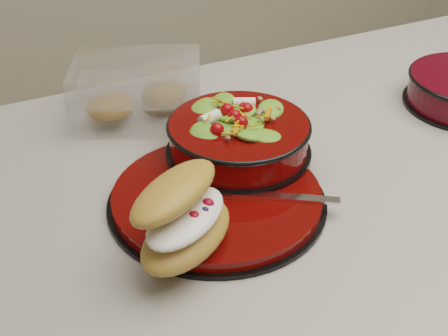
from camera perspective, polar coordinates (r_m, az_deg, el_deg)
name	(u,v)px	position (r m, az deg, el deg)	size (l,w,h in m)	color
island_counter	(354,333)	(1.28, 11.80, -14.54)	(1.24, 0.74, 0.90)	silver
dinner_plate	(218,198)	(0.82, -0.57, -2.77)	(0.29, 0.29, 0.02)	black
salad_bowl	(239,133)	(0.88, 1.35, 3.23)	(0.21, 0.21, 0.09)	black
croissant	(184,216)	(0.71, -3.69, -4.43)	(0.16, 0.16, 0.09)	#B28236
fork	(264,195)	(0.81, 3.65, -2.49)	(0.16, 0.12, 0.00)	silver
pastry_box	(138,92)	(1.02, -7.91, 6.93)	(0.24, 0.21, 0.09)	white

